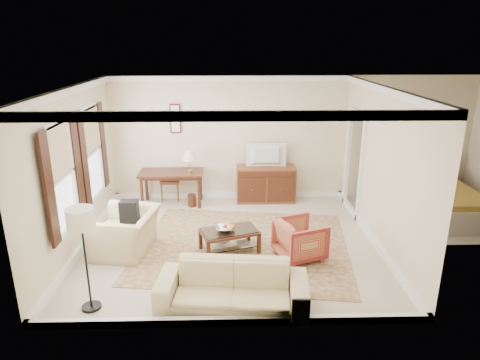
{
  "coord_description": "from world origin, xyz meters",
  "views": [
    {
      "loc": [
        0.0,
        -7.32,
        3.66
      ],
      "look_at": [
        0.2,
        0.3,
        1.15
      ],
      "focal_mm": 32.0,
      "sensor_mm": 36.0,
      "label": 1
    }
  ],
  "objects_px": {
    "coffee_table": "(229,235)",
    "club_armchair": "(125,225)",
    "writing_desk": "(171,176)",
    "sofa": "(232,280)",
    "sideboard": "(266,184)",
    "tv": "(267,148)",
    "striped_armchair": "(300,237)"
  },
  "relations": [
    {
      "from": "tv",
      "to": "sofa",
      "type": "distance_m",
      "value": 4.37
    },
    {
      "from": "tv",
      "to": "coffee_table",
      "type": "xyz_separation_m",
      "value": [
        -0.87,
        -2.53,
        -0.97
      ]
    },
    {
      "from": "striped_armchair",
      "to": "sofa",
      "type": "distance_m",
      "value": 1.85
    },
    {
      "from": "sideboard",
      "to": "striped_armchair",
      "type": "height_order",
      "value": "sideboard"
    },
    {
      "from": "tv",
      "to": "coffee_table",
      "type": "height_order",
      "value": "tv"
    },
    {
      "from": "tv",
      "to": "club_armchair",
      "type": "relative_size",
      "value": 0.77
    },
    {
      "from": "sideboard",
      "to": "tv",
      "type": "height_order",
      "value": "tv"
    },
    {
      "from": "striped_armchair",
      "to": "coffee_table",
      "type": "bearing_deg",
      "value": 57.81
    },
    {
      "from": "club_armchair",
      "to": "writing_desk",
      "type": "bearing_deg",
      "value": 176.26
    },
    {
      "from": "tv",
      "to": "club_armchair",
      "type": "height_order",
      "value": "tv"
    },
    {
      "from": "sideboard",
      "to": "coffee_table",
      "type": "height_order",
      "value": "sideboard"
    },
    {
      "from": "club_armchair",
      "to": "sideboard",
      "type": "bearing_deg",
      "value": 141.78
    },
    {
      "from": "coffee_table",
      "to": "club_armchair",
      "type": "height_order",
      "value": "club_armchair"
    },
    {
      "from": "sideboard",
      "to": "tv",
      "type": "xyz_separation_m",
      "value": [
        0.0,
        -0.02,
        0.87
      ]
    },
    {
      "from": "striped_armchair",
      "to": "club_armchair",
      "type": "bearing_deg",
      "value": 63.9
    },
    {
      "from": "coffee_table",
      "to": "striped_armchair",
      "type": "bearing_deg",
      "value": -11.93
    },
    {
      "from": "striped_armchair",
      "to": "club_armchair",
      "type": "relative_size",
      "value": 0.66
    },
    {
      "from": "sideboard",
      "to": "tv",
      "type": "relative_size",
      "value": 1.53
    },
    {
      "from": "writing_desk",
      "to": "coffee_table",
      "type": "xyz_separation_m",
      "value": [
        1.32,
        -2.38,
        -0.36
      ]
    },
    {
      "from": "sideboard",
      "to": "club_armchair",
      "type": "distance_m",
      "value": 3.7
    },
    {
      "from": "tv",
      "to": "sofa",
      "type": "bearing_deg",
      "value": 78.88
    },
    {
      "from": "sideboard",
      "to": "sofa",
      "type": "relative_size",
      "value": 0.64
    },
    {
      "from": "sideboard",
      "to": "tv",
      "type": "distance_m",
      "value": 0.87
    },
    {
      "from": "coffee_table",
      "to": "writing_desk",
      "type": "bearing_deg",
      "value": 118.99
    },
    {
      "from": "writing_desk",
      "to": "tv",
      "type": "relative_size",
      "value": 1.61
    },
    {
      "from": "tv",
      "to": "striped_armchair",
      "type": "relative_size",
      "value": 1.16
    },
    {
      "from": "striped_armchair",
      "to": "sofa",
      "type": "bearing_deg",
      "value": 119.55
    },
    {
      "from": "writing_desk",
      "to": "sofa",
      "type": "height_order",
      "value": "sofa"
    },
    {
      "from": "sideboard",
      "to": "club_armchair",
      "type": "bearing_deg",
      "value": -137.53
    },
    {
      "from": "sofa",
      "to": "club_armchair",
      "type": "bearing_deg",
      "value": 143.26
    },
    {
      "from": "coffee_table",
      "to": "club_armchair",
      "type": "bearing_deg",
      "value": 178.3
    },
    {
      "from": "coffee_table",
      "to": "sofa",
      "type": "height_order",
      "value": "sofa"
    }
  ]
}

